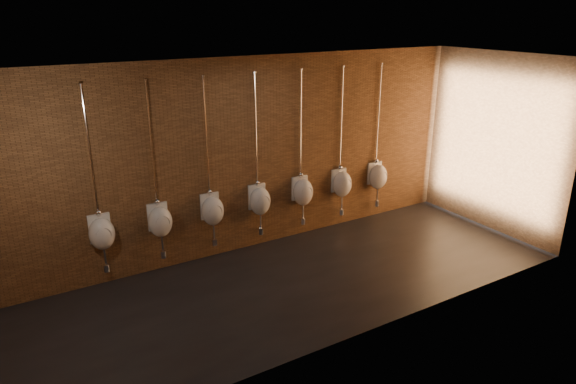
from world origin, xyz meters
name	(u,v)px	position (x,y,z in m)	size (l,w,h in m)	color
ground	(293,284)	(0.00, 0.00, 0.00)	(8.50, 8.50, 0.00)	black
room_shell	(294,154)	(0.00, 0.00, 2.01)	(8.54, 3.04, 3.22)	black
urinal_0	(102,232)	(-2.38, 1.37, 0.86)	(0.38, 0.33, 2.72)	white
urinal_1	(160,220)	(-1.53, 1.37, 0.86)	(0.38, 0.33, 2.72)	white
urinal_2	(212,210)	(-0.67, 1.37, 0.86)	(0.38, 0.33, 2.72)	white
urinal_3	(260,200)	(0.18, 1.37, 0.86)	(0.38, 0.33, 2.72)	white
urinal_4	(303,191)	(1.03, 1.37, 0.86)	(0.38, 0.33, 2.72)	white
urinal_5	(342,183)	(1.89, 1.37, 0.86)	(0.38, 0.33, 2.72)	white
urinal_6	(378,176)	(2.74, 1.37, 0.86)	(0.38, 0.33, 2.72)	white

